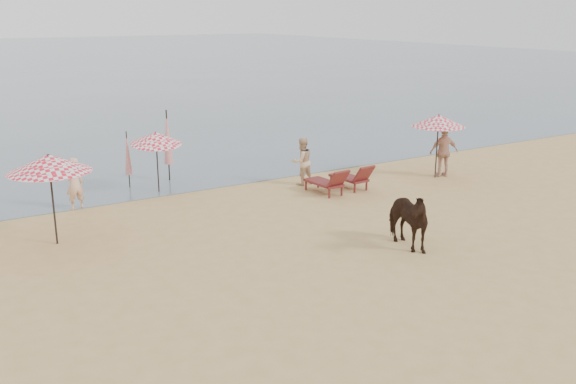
% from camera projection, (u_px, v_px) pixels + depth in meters
% --- Properties ---
extents(ground, '(120.00, 120.00, 0.00)m').
position_uv_depth(ground, '(410.00, 295.00, 13.74)').
color(ground, tan).
rests_on(ground, ground).
extents(lounger_cluster_right, '(1.88, 1.81, 0.63)m').
position_uv_depth(lounger_cluster_right, '(341.00, 179.00, 21.52)').
color(lounger_cluster_right, maroon).
rests_on(lounger_cluster_right, ground).
extents(umbrella_open_left_a, '(2.11, 2.11, 2.40)m').
position_uv_depth(umbrella_open_left_a, '(49.00, 163.00, 16.20)').
color(umbrella_open_left_a, black).
rests_on(umbrella_open_left_a, ground).
extents(umbrella_open_left_b, '(1.68, 1.71, 2.14)m').
position_uv_depth(umbrella_open_left_b, '(156.00, 138.00, 21.06)').
color(umbrella_open_left_b, black).
rests_on(umbrella_open_left_b, ground).
extents(umbrella_open_right, '(1.91, 1.91, 2.33)m').
position_uv_depth(umbrella_open_right, '(439.00, 121.00, 22.91)').
color(umbrella_open_right, black).
rests_on(umbrella_open_right, ground).
extents(umbrella_closed_left, '(0.24, 0.24, 1.98)m').
position_uv_depth(umbrella_closed_left, '(128.00, 153.00, 21.78)').
color(umbrella_closed_left, black).
rests_on(umbrella_closed_left, ground).
extents(umbrella_closed_right, '(0.31, 0.31, 2.56)m').
position_uv_depth(umbrella_closed_right, '(168.00, 138.00, 22.61)').
color(umbrella_closed_right, black).
rests_on(umbrella_closed_right, ground).
extents(cow, '(1.06, 1.94, 1.57)m').
position_uv_depth(cow, '(405.00, 218.00, 16.32)').
color(cow, black).
rests_on(cow, ground).
extents(beachgoer_left, '(0.66, 0.49, 1.63)m').
position_uv_depth(beachgoer_left, '(74.00, 184.00, 19.50)').
color(beachgoer_left, '#E1B08D').
rests_on(beachgoer_left, ground).
extents(beachgoer_right_a, '(0.83, 0.66, 1.66)m').
position_uv_depth(beachgoer_right_a, '(302.00, 161.00, 22.33)').
color(beachgoer_right_a, tan).
rests_on(beachgoer_right_a, ground).
extents(beachgoer_right_b, '(1.16, 0.79, 1.84)m').
position_uv_depth(beachgoer_right_b, '(444.00, 152.00, 23.40)').
color(beachgoer_right_b, tan).
rests_on(beachgoer_right_b, ground).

